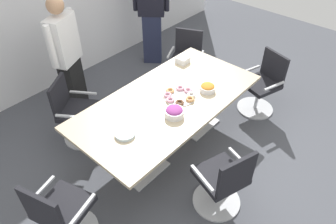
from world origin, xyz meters
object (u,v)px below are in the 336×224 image
person_standing_0 (67,56)px  person_standing_1 (151,9)px  snack_bowl_chips_orange (208,88)px  conference_table (168,107)px  office_chair_0 (186,62)px  office_chair_3 (223,182)px  office_chair_1 (75,114)px  napkin_pile (183,60)px  office_chair_2 (61,215)px  plate_stack (125,134)px  snack_bowl_candy_mix (174,112)px  office_chair_4 (262,86)px  donut_platter (180,96)px

person_standing_0 → person_standing_1: (1.77, 0.10, 0.10)m
person_standing_1 → snack_bowl_chips_orange: size_ratio=9.60×
conference_table → person_standing_0: 1.61m
office_chair_0 → person_standing_0: 1.87m
office_chair_3 → person_standing_0: (0.01, 2.63, 0.49)m
office_chair_0 → office_chair_3: 2.43m
office_chair_1 → person_standing_0: 0.83m
conference_table → person_standing_1: bearing=49.0°
person_standing_1 → office_chair_0: bearing=130.3°
office_chair_1 → napkin_pile: size_ratio=5.76×
office_chair_2 → person_standing_0: (1.35, 1.68, 0.49)m
person_standing_1 → plate_stack: (-2.20, -1.72, -0.23)m
person_standing_1 → plate_stack: 2.80m
conference_table → snack_bowl_candy_mix: snack_bowl_candy_mix is taller
office_chair_4 → snack_bowl_candy_mix: 1.74m
office_chair_1 → person_standing_0: person_standing_0 is taller
snack_bowl_chips_orange → plate_stack: bearing=171.4°
office_chair_4 → person_standing_0: person_standing_0 is taller
office_chair_3 → conference_table: bearing=90.4°
conference_table → person_standing_1: size_ratio=1.27×
office_chair_4 → donut_platter: size_ratio=2.28×
napkin_pile → office_chair_2: bearing=-167.5°
person_standing_0 → donut_platter: (0.47, -1.62, -0.13)m
office_chair_1 → napkin_pile: bearing=124.0°
office_chair_3 → person_standing_0: bearing=108.1°
person_standing_0 → donut_platter: 1.69m
donut_platter → person_standing_0: bearing=106.3°
office_chair_4 → plate_stack: size_ratio=4.10×
conference_table → office_chair_0: 1.48m
office_chair_1 → donut_platter: bearing=93.8°
office_chair_0 → office_chair_2: bearing=80.8°
snack_bowl_candy_mix → conference_table: bearing=54.7°
office_chair_3 → office_chair_0: bearing=66.6°
office_chair_3 → person_standing_1: size_ratio=0.48×
person_standing_1 → snack_bowl_candy_mix: size_ratio=8.51×
office_chair_0 → plate_stack: (-2.03, -0.80, 0.36)m
office_chair_2 → office_chair_4: (3.18, -0.40, 0.00)m
person_standing_1 → snack_bowl_chips_orange: bearing=113.5°
office_chair_0 → person_standing_0: (-1.61, 0.82, 0.49)m
office_chair_3 → snack_bowl_candy_mix: office_chair_3 is taller
office_chair_3 → plate_stack: bearing=130.6°
office_chair_2 → office_chair_4: 3.20m
office_chair_1 → donut_platter: 1.41m
plate_stack → person_standing_1: bearing=38.0°
office_chair_2 → office_chair_3: same height
person_standing_0 → napkin_pile: 1.60m
office_chair_2 → napkin_pile: size_ratio=5.76×
conference_table → office_chair_3: 1.16m
office_chair_0 → donut_platter: size_ratio=2.28×
napkin_pile → office_chair_4: bearing=-53.3°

